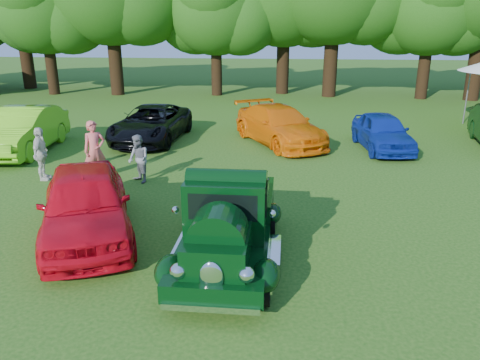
# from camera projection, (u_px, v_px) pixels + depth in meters

# --- Properties ---
(ground) EXTENTS (120.00, 120.00, 0.00)m
(ground) POSITION_uv_depth(u_px,v_px,m) (218.00, 247.00, 10.36)
(ground) COLOR #1F4F12
(ground) RESTS_ON ground
(hero_pickup) EXTENTS (2.21, 4.76, 1.86)m
(hero_pickup) POSITION_uv_depth(u_px,v_px,m) (228.00, 223.00, 9.60)
(hero_pickup) COLOR black
(hero_pickup) RESTS_ON ground
(red_convertible) EXTENTS (3.65, 5.16, 1.63)m
(red_convertible) POSITION_uv_depth(u_px,v_px,m) (85.00, 203.00, 10.65)
(red_convertible) COLOR red
(red_convertible) RESTS_ON ground
(back_car_lime) EXTENTS (2.30, 5.28, 1.69)m
(back_car_lime) POSITION_uv_depth(u_px,v_px,m) (23.00, 131.00, 17.82)
(back_car_lime) COLOR #6ACE1B
(back_car_lime) RESTS_ON ground
(back_car_black) EXTENTS (2.65, 5.35, 1.46)m
(back_car_black) POSITION_uv_depth(u_px,v_px,m) (151.00, 124.00, 19.64)
(back_car_black) COLOR black
(back_car_black) RESTS_ON ground
(back_car_orange) EXTENTS (4.47, 5.63, 1.53)m
(back_car_orange) POSITION_uv_depth(u_px,v_px,m) (279.00, 125.00, 19.13)
(back_car_orange) COLOR orange
(back_car_orange) RESTS_ON ground
(back_car_blue) EXTENTS (2.15, 4.34, 1.42)m
(back_car_blue) POSITION_uv_depth(u_px,v_px,m) (382.00, 132.00, 18.25)
(back_car_blue) COLOR #0D2695
(back_car_blue) RESTS_ON ground
(spectator_pink) EXTENTS (0.81, 0.77, 1.87)m
(spectator_pink) POSITION_uv_depth(u_px,v_px,m) (95.00, 150.00, 14.67)
(spectator_pink) COLOR #DA5C5A
(spectator_pink) RESTS_ON ground
(spectator_grey) EXTENTS (0.92, 0.92, 1.50)m
(spectator_grey) POSITION_uv_depth(u_px,v_px,m) (139.00, 159.00, 14.39)
(spectator_grey) COLOR slate
(spectator_grey) RESTS_ON ground
(spectator_white) EXTENTS (0.55, 1.04, 1.69)m
(spectator_white) POSITION_uv_depth(u_px,v_px,m) (41.00, 154.00, 14.58)
(spectator_white) COLOR beige
(spectator_white) RESTS_ON ground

